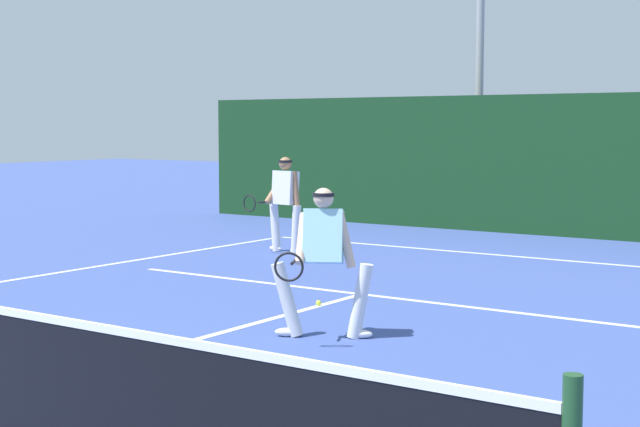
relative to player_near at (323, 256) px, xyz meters
The scene contains 8 objects.
court_line_baseline_far 7.00m from the player_near, 98.38° to the left, with size 9.38×0.10×0.01m, color white.
court_line_service 2.71m from the player_near, 113.12° to the left, with size 7.65×0.10×0.01m, color white.
court_line_centre 1.56m from the player_near, 140.67° to the right, with size 0.10×6.40×0.01m, color white.
player_near is the anchor object (origin of this frame).
player_far 6.69m from the player_near, 130.06° to the left, with size 0.87×0.87×1.65m.
tennis_ball 1.94m from the player_near, 126.11° to the left, with size 0.07×0.07×0.07m, color #D1E033.
back_fence_windscreen 10.15m from the player_near, 95.73° to the left, with size 18.00×0.12×2.81m, color #143A1B.
light_pole 12.92m from the player_near, 107.94° to the left, with size 0.55×0.44×6.85m.
Camera 1 is at (6.49, -3.96, 2.19)m, focal length 53.41 mm.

